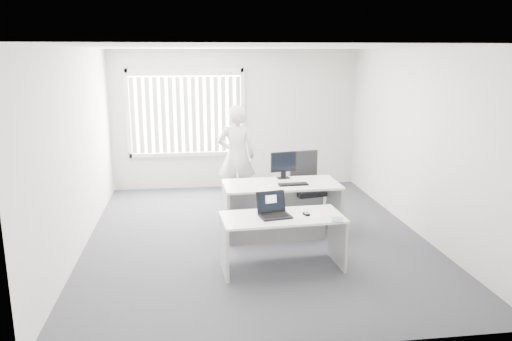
{
  "coord_description": "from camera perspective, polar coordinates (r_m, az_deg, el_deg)",
  "views": [
    {
      "loc": [
        -0.97,
        -7.09,
        2.72
      ],
      "look_at": [
        0.02,
        0.15,
        0.99
      ],
      "focal_mm": 35.0,
      "sensor_mm": 36.0,
      "label": 1
    }
  ],
  "objects": [
    {
      "name": "ceiling",
      "position": [
        7.16,
        -0.03,
        13.92
      ],
      "size": [
        5.0,
        6.0,
        0.02
      ],
      "primitive_type": "cube",
      "color": "white",
      "rests_on": "wall_back"
    },
    {
      "name": "window",
      "position": [
        10.12,
        -7.98,
        6.51
      ],
      "size": [
        2.32,
        0.06,
        1.76
      ],
      "primitive_type": "cube",
      "color": "silver",
      "rests_on": "wall_back"
    },
    {
      "name": "wall_front",
      "position": [
        4.41,
        5.26,
        -4.19
      ],
      "size": [
        5.0,
        0.02,
        2.8
      ],
      "primitive_type": "cube",
      "color": "beige",
      "rests_on": "ground"
    },
    {
      "name": "mouse",
      "position": [
        6.41,
        5.77,
        -4.91
      ],
      "size": [
        0.08,
        0.11,
        0.04
      ],
      "primitive_type": null,
      "rotation": [
        0.0,
        0.0,
        0.2
      ],
      "color": "#ABABAD",
      "rests_on": "paper_sheet"
    },
    {
      "name": "office_chair",
      "position": [
        8.35,
        5.84,
        -3.25
      ],
      "size": [
        0.75,
        0.75,
        1.14
      ],
      "rotation": [
        0.0,
        0.0,
        0.18
      ],
      "color": "black",
      "rests_on": "ground"
    },
    {
      "name": "wall_left",
      "position": [
        7.37,
        -19.67,
        2.19
      ],
      "size": [
        0.02,
        6.0,
        2.8
      ],
      "primitive_type": "cube",
      "color": "beige",
      "rests_on": "ground"
    },
    {
      "name": "booklet",
      "position": [
        6.29,
        9.3,
        -5.55
      ],
      "size": [
        0.18,
        0.22,
        0.01
      ],
      "primitive_type": "cube",
      "rotation": [
        0.0,
        0.0,
        -0.26
      ],
      "color": "silver",
      "rests_on": "desk_near"
    },
    {
      "name": "ground",
      "position": [
        7.66,
        -0.03,
        -7.53
      ],
      "size": [
        6.0,
        6.0,
        0.0
      ],
      "primitive_type": "plane",
      "color": "#404046",
      "rests_on": "ground"
    },
    {
      "name": "monitor",
      "position": [
        7.83,
        3.16,
        0.62
      ],
      "size": [
        0.44,
        0.2,
        0.42
      ],
      "primitive_type": null,
      "rotation": [
        0.0,
        0.0,
        0.19
      ],
      "color": "black",
      "rests_on": "desk_far"
    },
    {
      "name": "blinds",
      "position": [
        10.06,
        -7.97,
        6.3
      ],
      "size": [
        2.2,
        0.1,
        1.5
      ],
      "primitive_type": null,
      "color": "silver",
      "rests_on": "wall_back"
    },
    {
      "name": "wall_right",
      "position": [
        8.0,
        18.03,
        3.13
      ],
      "size": [
        0.02,
        6.0,
        2.8
      ],
      "primitive_type": "cube",
      "color": "beige",
      "rests_on": "ground"
    },
    {
      "name": "keyboard",
      "position": [
        7.48,
        4.28,
        -1.58
      ],
      "size": [
        0.45,
        0.16,
        0.02
      ],
      "primitive_type": "cube",
      "rotation": [
        0.0,
        0.0,
        0.03
      ],
      "color": "black",
      "rests_on": "desk_far"
    },
    {
      "name": "person",
      "position": [
        8.9,
        -2.26,
        1.61
      ],
      "size": [
        0.69,
        0.47,
        1.84
      ],
      "primitive_type": "imported",
      "rotation": [
        0.0,
        0.0,
        3.09
      ],
      "color": "silver",
      "rests_on": "ground"
    },
    {
      "name": "wall_back",
      "position": [
        10.22,
        -2.31,
        5.85
      ],
      "size": [
        5.0,
        0.02,
        2.8
      ],
      "primitive_type": "cube",
      "color": "beige",
      "rests_on": "ground"
    },
    {
      "name": "desk_near",
      "position": [
        6.43,
        3.01,
        -6.87
      ],
      "size": [
        1.58,
        0.81,
        0.7
      ],
      "rotation": [
        0.0,
        0.0,
        0.06
      ],
      "color": "white",
      "rests_on": "ground"
    },
    {
      "name": "laptop",
      "position": [
        6.27,
        2.22,
        -4.06
      ],
      "size": [
        0.44,
        0.4,
        0.3
      ],
      "primitive_type": null,
      "rotation": [
        0.0,
        0.0,
        0.18
      ],
      "color": "black",
      "rests_on": "desk_near"
    },
    {
      "name": "paper_sheet",
      "position": [
        6.39,
        5.96,
        -5.17
      ],
      "size": [
        0.34,
        0.25,
        0.0
      ],
      "primitive_type": "cube",
      "rotation": [
        0.0,
        0.0,
        -0.08
      ],
      "color": "white",
      "rests_on": "desk_near"
    },
    {
      "name": "desk_far",
      "position": [
        7.63,
        2.9,
        -3.08
      ],
      "size": [
        1.76,
        0.86,
        0.8
      ],
      "rotation": [
        0.0,
        0.0,
        0.03
      ],
      "color": "white",
      "rests_on": "ground"
    }
  ]
}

